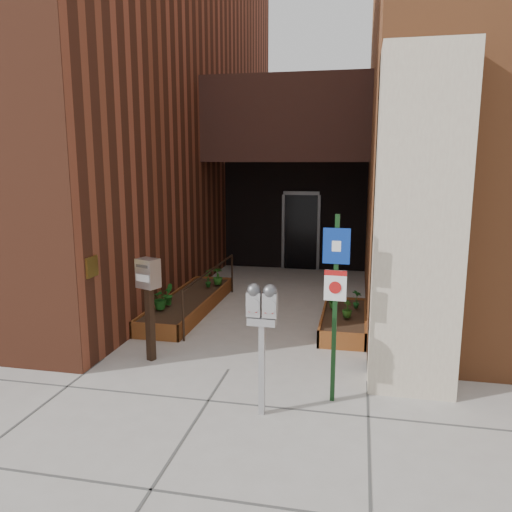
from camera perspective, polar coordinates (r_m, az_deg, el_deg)
The scene contains 15 objects.
ground at distance 7.53m, azimuth -3.19°, elevation -12.82°, with size 80.00×80.00×0.00m, color #9E9991.
architecture at distance 13.85m, azimuth 3.60°, elevation 18.89°, with size 20.00×14.60×10.00m.
planter_left at distance 10.36m, azimuth -7.66°, elevation -5.49°, with size 0.90×3.60×0.30m.
planter_right at distance 9.32m, azimuth 10.01°, elevation -7.40°, with size 0.80×2.20×0.30m.
handrail at distance 10.00m, azimuth -5.14°, elevation -2.38°, with size 0.04×3.34×0.90m.
parking_meter at distance 5.86m, azimuth 0.68°, elevation -6.66°, with size 0.36×0.17×1.62m.
sign_post at distance 6.19m, azimuth 9.05°, elevation -3.78°, with size 0.33×0.08×2.39m.
payment_dropbox at distance 7.67m, azimuth -12.17°, elevation -3.56°, with size 0.38×0.33×1.59m.
shrub_left_a at distance 9.48m, azimuth -10.82°, elevation -4.78°, with size 0.37×0.37×0.41m, color #185217.
shrub_left_b at distance 9.76m, azimuth -10.03°, elevation -4.33°, with size 0.22×0.22×0.40m, color #1C631C.
shrub_left_c at distance 11.19m, azimuth -4.39°, elevation -2.30°, with size 0.21×0.21×0.38m, color #235E1A.
shrub_left_d at distance 10.97m, azimuth -5.53°, elevation -2.53°, with size 0.21×0.21×0.40m, color #1A5C1A.
shrub_right_a at distance 8.98m, azimuth 10.38°, elevation -5.93°, with size 0.18×0.18×0.32m, color #204F16.
shrub_right_b at distance 9.55m, azimuth 11.43°, elevation -4.83°, with size 0.19×0.19×0.36m, color #1B5F22.
shrub_right_c at distance 9.49m, azimuth 8.85°, elevation -5.07°, with size 0.26×0.26×0.29m, color #225F1B.
Camera 1 is at (1.81, -6.66, 3.01)m, focal length 35.00 mm.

